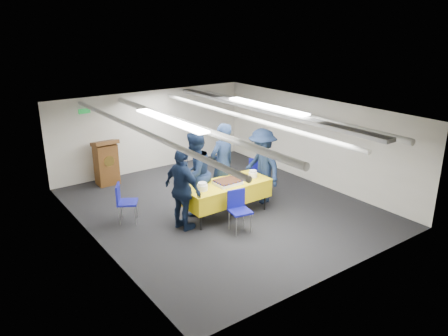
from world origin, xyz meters
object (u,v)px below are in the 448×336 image
(podium, at_px, (106,162))
(sailor_c, at_px, (183,190))
(sheet_cake, at_px, (228,182))
(chair_left, at_px, (123,199))
(serving_table, at_px, (226,192))
(chair_near, at_px, (238,206))
(chair_right, at_px, (255,173))
(sailor_d, at_px, (262,166))
(sailor_b, at_px, (195,173))
(sailor_a, at_px, (222,165))

(podium, relative_size, sailor_c, 0.71)
(sheet_cake, relative_size, chair_left, 0.65)
(serving_table, bearing_deg, podium, 112.75)
(serving_table, bearing_deg, chair_near, -107.41)
(serving_table, xyz_separation_m, chair_right, (1.36, 0.65, -0.03))
(chair_right, bearing_deg, sailor_d, -113.00)
(chair_left, relative_size, sailor_d, 0.48)
(chair_near, distance_m, sailor_c, 1.20)
(chair_right, distance_m, sailor_c, 2.61)
(chair_right, height_order, sailor_b, sailor_b)
(sheet_cake, bearing_deg, sailor_d, 9.70)
(serving_table, relative_size, sailor_b, 1.05)
(chair_left, height_order, sailor_c, sailor_c)
(sheet_cake, relative_size, podium, 0.45)
(serving_table, height_order, sheet_cake, sheet_cake)
(sheet_cake, height_order, chair_left, chair_left)
(sailor_b, bearing_deg, chair_left, -39.23)
(chair_right, height_order, sailor_d, sailor_d)
(serving_table, bearing_deg, chair_right, 25.49)
(podium, bearing_deg, serving_table, -67.25)
(serving_table, relative_size, sailor_d, 1.11)
(chair_near, xyz_separation_m, sailor_b, (-0.29, 1.23, 0.43))
(chair_left, height_order, sailor_a, sailor_a)
(sailor_a, height_order, sailor_c, sailor_a)
(chair_right, xyz_separation_m, sailor_d, (-0.22, -0.52, 0.38))
(chair_left, xyz_separation_m, sailor_a, (2.32, -0.45, 0.46))
(chair_left, bearing_deg, sailor_b, -19.30)
(sheet_cake, relative_size, chair_right, 0.65)
(sheet_cake, bearing_deg, sailor_c, 177.72)
(sheet_cake, bearing_deg, serving_table, 73.97)
(sheet_cake, distance_m, chair_left, 2.29)
(sailor_a, xyz_separation_m, sailor_b, (-0.82, -0.08, -0.03))
(sheet_cake, relative_size, sailor_a, 0.29)
(podium, height_order, sailor_d, sailor_d)
(chair_left, bearing_deg, chair_right, -6.25)
(podium, distance_m, sailor_d, 4.22)
(podium, xyz_separation_m, sailor_c, (0.31, -3.47, 0.27))
(sailor_d, bearing_deg, chair_right, 160.52)
(serving_table, height_order, sailor_b, sailor_b)
(chair_right, relative_size, sailor_b, 0.45)
(sailor_a, bearing_deg, serving_table, 53.02)
(sailor_a, bearing_deg, chair_left, -20.28)
(chair_right, relative_size, chair_left, 1.00)
(serving_table, height_order, chair_left, chair_left)
(chair_near, xyz_separation_m, chair_left, (-1.79, 1.75, 0.00))
(sheet_cake, bearing_deg, chair_near, -107.56)
(chair_near, distance_m, sailor_d, 1.66)
(sailor_b, xyz_separation_m, sailor_c, (-0.62, -0.52, -0.07))
(chair_right, relative_size, sailor_d, 0.48)
(podium, relative_size, chair_left, 1.44)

